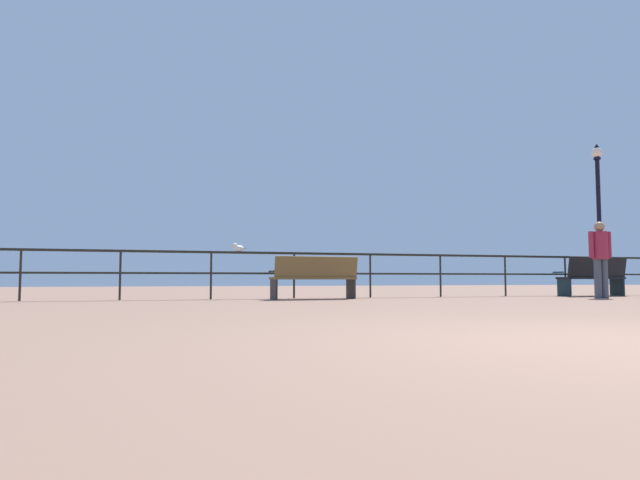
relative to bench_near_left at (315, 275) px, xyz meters
The scene contains 6 objects.
pier_railing 0.75m from the bench_near_left, 112.15° to the left, with size 21.38×0.05×1.00m.
bench_near_left is the anchor object (origin of this frame).
bench_near_right 7.11m from the bench_near_left, ahead, with size 1.76×0.71×0.96m.
lamppost_center 8.32m from the bench_near_left, ahead, with size 0.27×0.27×4.03m.
person_at_railing 6.25m from the bench_near_left, 11.93° to the right, with size 0.53×0.32×1.67m.
seagull_on_rail 1.73m from the bench_near_left, 156.29° to the left, with size 0.36×0.22×0.17m.
Camera 1 is at (-3.05, -2.86, 0.42)m, focal length 31.54 mm.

